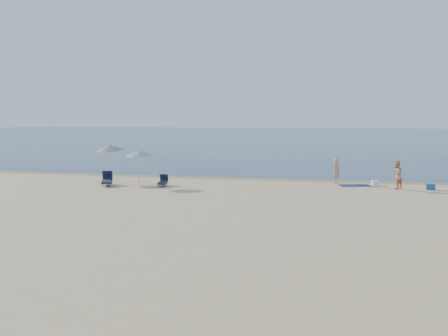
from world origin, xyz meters
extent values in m
plane|color=#CAB186|center=(0.00, 0.00, 0.00)|extent=(160.00, 160.00, 0.00)
cube|color=#0C214C|center=(0.00, 100.00, 0.00)|extent=(240.00, 160.00, 0.01)
cube|color=#847254|center=(0.00, 19.40, 0.00)|extent=(240.00, 1.60, 0.00)
imported|color=tan|center=(3.15, 18.18, 0.78)|extent=(0.62, 0.68, 1.56)
imported|color=tan|center=(6.58, 16.11, 0.81)|extent=(0.97, 1.00, 1.63)
cube|color=navy|center=(4.27, 17.13, 0.02)|extent=(2.07, 1.56, 0.03)
cube|color=white|center=(5.43, 17.58, 0.15)|extent=(0.44, 0.41, 0.31)
cube|color=#1E4AA3|center=(8.48, 16.25, 0.17)|extent=(0.53, 0.42, 0.34)
cylinder|color=silver|center=(-8.47, 14.39, 0.95)|extent=(0.11, 0.24, 1.99)
cone|color=white|center=(-8.47, 14.59, 1.94)|extent=(2.21, 2.22, 0.48)
sphere|color=silver|center=(-8.47, 14.59, 2.11)|extent=(0.06, 0.06, 0.06)
cylinder|color=silver|center=(-11.12, 15.89, 1.05)|extent=(0.14, 0.25, 2.20)
cone|color=beige|center=(-11.12, 16.10, 2.14)|extent=(2.43, 2.44, 0.52)
sphere|color=silver|center=(-11.12, 16.10, 2.34)|extent=(0.06, 0.06, 0.06)
cube|color=#141938|center=(-10.23, 13.70, 0.25)|extent=(1.22, 1.78, 0.11)
cube|color=#141938|center=(-10.56, 14.47, 0.56)|extent=(0.72, 0.62, 0.54)
cylinder|color=#A5A5AD|center=(-10.00, 13.80, 0.12)|extent=(0.03, 0.03, 0.25)
cube|color=#131934|center=(-6.87, 14.22, 0.20)|extent=(0.77, 1.41, 0.09)
cube|color=#131934|center=(-7.02, 14.87, 0.44)|extent=(0.55, 0.42, 0.43)
cylinder|color=#A5A5AD|center=(-6.68, 14.27, 0.10)|extent=(0.03, 0.03, 0.20)
camera|label=1|loc=(4.50, -17.18, 4.17)|focal=45.00mm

